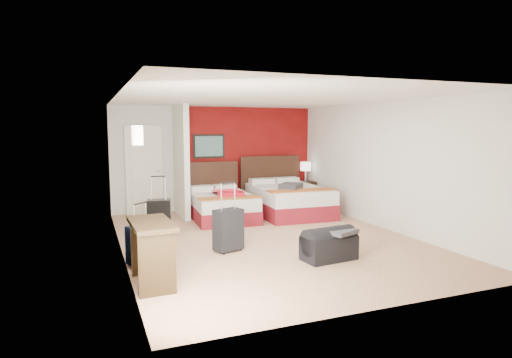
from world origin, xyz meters
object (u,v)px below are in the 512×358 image
nightstand (305,193)px  suitcase_black (159,218)px  table_lamp (306,172)px  desk (152,253)px  red_suitcase_open (228,193)px  duffel_bag (329,247)px  bed_left (222,207)px  suitcase_charcoal (228,231)px  bed_right (289,201)px  suitcase_navy (141,245)px

nightstand → suitcase_black: (-4.03, -1.84, 0.01)m
table_lamp → nightstand: bearing=0.0°
table_lamp → desk: table_lamp is taller
red_suitcase_open → desk: bearing=-108.5°
duffel_bag → bed_left: bearing=94.5°
nightstand → suitcase_charcoal: bearing=-132.8°
bed_right → red_suitcase_open: red_suitcase_open is taller
nightstand → bed_left: bearing=-159.6°
bed_right → nightstand: size_ratio=3.42×
nightstand → table_lamp: bearing=0.0°
bed_left → table_lamp: size_ratio=3.65×
table_lamp → duffel_bag: table_lamp is taller
suitcase_black → desk: bearing=-87.6°
red_suitcase_open → duffel_bag: size_ratio=0.95×
duffel_bag → suitcase_black: bearing=124.8°
bed_left → duffel_bag: size_ratio=2.25×
table_lamp → bed_left: bearing=-160.2°
bed_right → desk: 4.99m
bed_left → table_lamp: bearing=23.2°
desk → duffel_bag: bearing=-0.1°
bed_left → bed_right: (1.59, -0.04, 0.05)m
bed_left → desk: desk is taller
table_lamp → duffel_bag: size_ratio=0.62×
suitcase_black → duffel_bag: suitcase_black is taller
bed_right → duffel_bag: 3.52m
bed_right → red_suitcase_open: bearing=-175.0°
desk → red_suitcase_open: bearing=56.3°
red_suitcase_open → duffel_bag: 3.39m
table_lamp → red_suitcase_open: bearing=-157.4°
bed_right → nightstand: (0.93, 0.95, -0.01)m
bed_left → duffel_bag: bed_left is taller
suitcase_navy → duffel_bag: suitcase_navy is taller
red_suitcase_open → suitcase_black: bearing=-139.5°
red_suitcase_open → duffel_bag: red_suitcase_open is taller
red_suitcase_open → table_lamp: size_ratio=1.54×
table_lamp → duffel_bag: bearing=-113.5°
red_suitcase_open → desk: size_ratio=0.78×
suitcase_black → suitcase_navy: (-0.52, -1.65, -0.04)m
suitcase_navy → duffel_bag: 2.80m
bed_right → suitcase_black: (-3.10, -0.90, 0.00)m
suitcase_black → nightstand: bearing=37.7°
suitcase_charcoal → suitcase_black: bearing=101.6°
nightstand → table_lamp: table_lamp is taller
bed_left → desk: 4.04m
bed_right → duffel_bag: (-0.95, -3.38, -0.11)m
bed_right → desk: desk is taller
duffel_bag → nightstand: bearing=60.5°
bed_right → table_lamp: bearing=48.3°
bed_left → red_suitcase_open: bearing=-41.6°
nightstand → table_lamp: size_ratio=1.25×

